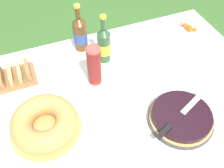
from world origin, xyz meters
TOP-DOWN VIEW (x-y plane):
  - ground_plane at (0.00, 0.00)m, footprint 16.00×16.00m
  - garden_table at (0.00, 0.00)m, footprint 1.57×1.15m
  - tablecloth at (0.00, 0.00)m, footprint 1.58×1.16m
  - berry_tart at (0.18, -0.22)m, footprint 0.32×0.32m
  - serving_knife at (0.16, -0.23)m, footprint 0.35×0.17m
  - bundt_cake at (-0.43, -0.03)m, footprint 0.34×0.34m
  - cup_stack at (-0.12, 0.17)m, footprint 0.07×0.07m
  - cider_bottle_green at (-0.01, 0.32)m, footprint 0.08×0.08m
  - cider_bottle_amber at (-0.11, 0.47)m, footprint 0.08×0.08m
  - snack_plate_right at (0.61, 0.38)m, footprint 0.24×0.24m
  - bread_board at (-0.54, 0.35)m, footprint 0.26×0.18m

SIDE VIEW (x-z plane):
  - ground_plane at x=0.00m, z-range 0.00..0.00m
  - garden_table at x=0.00m, z-range 0.32..1.09m
  - tablecloth at x=0.00m, z-range 0.71..0.81m
  - snack_plate_right at x=0.61m, z-range 0.76..0.81m
  - bread_board at x=-0.54m, z-range 0.77..0.84m
  - berry_tart at x=0.18m, z-range 0.77..0.83m
  - bundt_cake at x=-0.43m, z-range 0.78..0.88m
  - serving_knife at x=0.16m, z-range 0.83..0.85m
  - cider_bottle_amber at x=-0.11m, z-range 0.74..1.04m
  - cider_bottle_green at x=-0.01m, z-range 0.74..1.04m
  - cup_stack at x=-0.12m, z-range 0.77..1.02m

